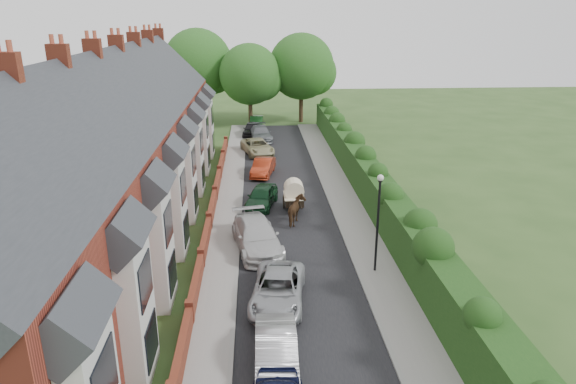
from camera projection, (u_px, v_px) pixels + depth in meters
name	position (u px, v px, depth m)	size (l,w,h in m)	color
ground	(317.00, 319.00, 21.90)	(140.00, 140.00, 0.00)	#2D4C1E
road	(289.00, 221.00, 32.23)	(6.00, 58.00, 0.02)	black
pavement_hedge_side	(353.00, 219.00, 32.46)	(2.20, 58.00, 0.12)	gray
pavement_house_side	(227.00, 222.00, 31.98)	(1.70, 58.00, 0.12)	gray
kerb_hedge_side	(337.00, 219.00, 32.39)	(0.18, 58.00, 0.13)	gray
kerb_house_side	(240.00, 221.00, 32.02)	(0.18, 58.00, 0.13)	gray
hedge	(383.00, 195.00, 32.06)	(2.10, 58.00, 2.85)	#143711
terrace_row	(108.00, 160.00, 29.17)	(9.05, 40.50, 11.50)	maroon
garden_wall_row	(209.00, 222.00, 30.84)	(0.35, 40.35, 1.10)	maroon
lamppost	(378.00, 211.00, 24.78)	(0.32, 0.32, 5.16)	black
tree_far_left	(253.00, 76.00, 57.61)	(7.14, 6.80, 9.29)	#332316
tree_far_right	(305.00, 68.00, 59.66)	(7.98, 7.60, 10.31)	#332316
tree_far_back	(202.00, 65.00, 59.78)	(8.40, 8.00, 10.82)	#332316
car_silver_a	(276.00, 352.00, 18.60)	(1.52, 4.35, 1.43)	#A2A2A6
car_silver_b	(278.00, 290.00, 22.89)	(2.27, 4.93, 1.37)	#9DA0A4
car_white	(257.00, 236.00, 28.11)	(2.25, 5.53, 1.60)	silver
car_green	(262.00, 197.00, 34.44)	(1.67, 4.16, 1.42)	black
car_red	(263.00, 167.00, 41.15)	(1.42, 4.08, 1.34)	maroon
car_beige	(257.00, 147.00, 47.34)	(2.28, 4.95, 1.38)	tan
car_grey	(261.00, 133.00, 52.55)	(1.99, 4.91, 1.42)	slate
car_black	(252.00, 129.00, 54.47)	(1.68, 4.18, 1.42)	black
horse	(296.00, 211.00, 31.54)	(0.93, 2.03, 1.72)	#442B19
horse_cart	(294.00, 193.00, 33.48)	(1.35, 2.99, 2.16)	black
car_extra_far	(256.00, 123.00, 57.89)	(1.43, 4.10, 1.35)	#0F3312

